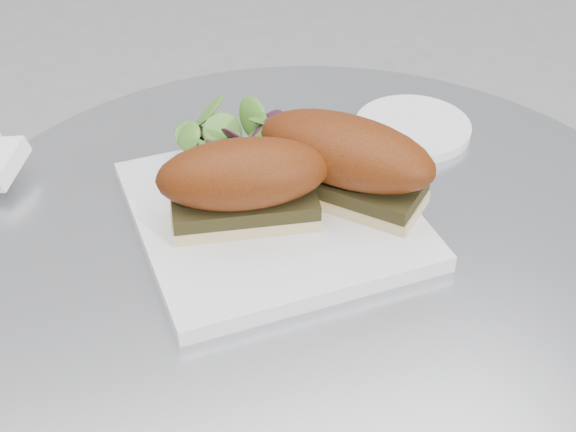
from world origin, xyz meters
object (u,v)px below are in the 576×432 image
object	(u,v)px
sandwich_left	(244,182)
plate	(273,214)
sandwich_right	(345,159)
saucer	(413,128)

from	to	relation	value
sandwich_left	plate	bearing A→B (deg)	30.49
sandwich_left	sandwich_right	xyz separation A→B (m)	(0.10, 0.00, 0.00)
sandwich_left	saucer	bearing A→B (deg)	35.83
sandwich_left	saucer	world-z (taller)	sandwich_left
plate	sandwich_right	distance (m)	0.08
plate	sandwich_right	bearing A→B (deg)	-5.62
sandwich_right	saucer	bearing A→B (deg)	87.14
plate	sandwich_right	world-z (taller)	sandwich_right
sandwich_left	saucer	distance (m)	0.25
sandwich_right	saucer	size ratio (longest dim) A/B	1.42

